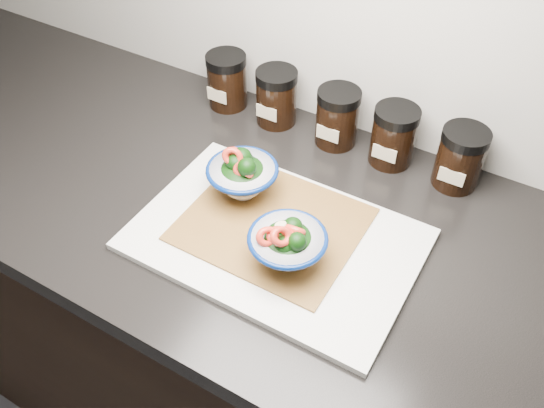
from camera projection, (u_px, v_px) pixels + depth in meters
The scene contains 11 objects.
cabinet at pixel (257, 353), 1.32m from camera, with size 3.43×0.58×0.86m, color black.
countertop at pixel (253, 217), 1.00m from camera, with size 3.50×0.60×0.04m, color black.
cutting_board at pixel (275, 239), 0.93m from camera, with size 0.45×0.30×0.01m, color silver.
bamboo_mat at pixel (272, 224), 0.94m from camera, with size 0.28×0.24×0.00m, color olive.
bowl_left at pixel (242, 175), 0.97m from camera, with size 0.12×0.12×0.10m.
bowl_right at pixel (287, 245), 0.86m from camera, with size 0.12×0.12×0.09m.
spice_jar_a at pixel (227, 80), 1.17m from camera, with size 0.08×0.08×0.11m.
spice_jar_b at pixel (276, 97), 1.13m from camera, with size 0.08×0.08×0.11m.
spice_jar_c at pixel (337, 117), 1.08m from camera, with size 0.08×0.08×0.11m.
spice_jar_d at pixel (393, 136), 1.04m from camera, with size 0.08×0.08×0.11m.
spice_jar_e at pixel (460, 158), 1.00m from camera, with size 0.08×0.08×0.11m.
Camera 1 is at (0.38, 0.86, 1.60)m, focal length 38.00 mm.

